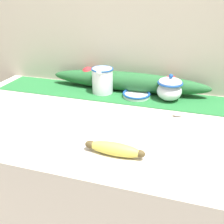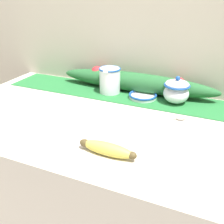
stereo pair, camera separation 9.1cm
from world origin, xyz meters
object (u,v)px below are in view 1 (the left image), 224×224
Objects in this scene: small_dish at (136,95)px; spoon at (175,115)px; cream_pitcher at (103,80)px; sugar_bowl at (170,88)px; banana at (114,149)px.

spoon is at bearing -38.12° from small_dish.
sugar_bowl is at bearing -0.29° from cream_pitcher.
cream_pitcher is 0.32m from sugar_bowl.
banana reaches higher than small_dish.
small_dish is at bearing -177.59° from sugar_bowl.
banana is at bearing -67.56° from cream_pitcher.
cream_pitcher is at bearing 128.25° from spoon.
spoon is (0.04, -0.15, -0.05)m from sugar_bowl.
cream_pitcher reaches higher than banana.
cream_pitcher is 0.39m from spoon.
cream_pitcher reaches higher than sugar_bowl.
cream_pitcher is 0.66× the size of banana.
spoon is (0.19, -0.15, -0.01)m from small_dish.
sugar_bowl is 0.49m from banana.
small_dish is (0.17, -0.01, -0.05)m from cream_pitcher.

